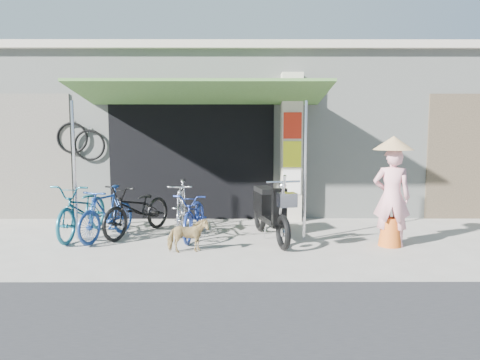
{
  "coord_description": "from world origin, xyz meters",
  "views": [
    {
      "loc": [
        -0.22,
        -7.12,
        1.92
      ],
      "look_at": [
        -0.2,
        1.0,
        1.0
      ],
      "focal_mm": 35.0,
      "sensor_mm": 36.0,
      "label": 1
    }
  ],
  "objects_px": {
    "bike_blue": "(107,213)",
    "bike_silver": "(182,206)",
    "nun": "(392,192)",
    "moped": "(270,211)",
    "street_dog": "(188,236)",
    "bike_navy": "(195,215)",
    "bike_black": "(138,209)",
    "bike_teal": "(83,210)"
  },
  "relations": [
    {
      "from": "bike_blue",
      "to": "bike_silver",
      "type": "relative_size",
      "value": 0.97
    },
    {
      "from": "nun",
      "to": "bike_silver",
      "type": "bearing_deg",
      "value": -2.44
    },
    {
      "from": "moped",
      "to": "street_dog",
      "type": "bearing_deg",
      "value": -160.34
    },
    {
      "from": "bike_navy",
      "to": "moped",
      "type": "height_order",
      "value": "moped"
    },
    {
      "from": "bike_black",
      "to": "moped",
      "type": "relative_size",
      "value": 0.92
    },
    {
      "from": "bike_silver",
      "to": "moped",
      "type": "bearing_deg",
      "value": -23.1
    },
    {
      "from": "bike_teal",
      "to": "moped",
      "type": "height_order",
      "value": "moped"
    },
    {
      "from": "bike_teal",
      "to": "bike_blue",
      "type": "distance_m",
      "value": 0.52
    },
    {
      "from": "bike_teal",
      "to": "bike_blue",
      "type": "bearing_deg",
      "value": -17.28
    },
    {
      "from": "bike_black",
      "to": "moped",
      "type": "xyz_separation_m",
      "value": [
        2.33,
        -0.35,
        0.03
      ]
    },
    {
      "from": "bike_teal",
      "to": "nun",
      "type": "xyz_separation_m",
      "value": [
        5.19,
        -0.67,
        0.4
      ]
    },
    {
      "from": "bike_blue",
      "to": "nun",
      "type": "xyz_separation_m",
      "value": [
        4.72,
        -0.46,
        0.42
      ]
    },
    {
      "from": "bike_navy",
      "to": "bike_silver",
      "type": "bearing_deg",
      "value": 125.71
    },
    {
      "from": "bike_silver",
      "to": "bike_black",
      "type": "bearing_deg",
      "value": -160.14
    },
    {
      "from": "bike_silver",
      "to": "bike_blue",
      "type": "bearing_deg",
      "value": -153.57
    },
    {
      "from": "bike_navy",
      "to": "moped",
      "type": "bearing_deg",
      "value": 1.56
    },
    {
      "from": "moped",
      "to": "bike_navy",
      "type": "bearing_deg",
      "value": 162.05
    },
    {
      "from": "bike_blue",
      "to": "street_dog",
      "type": "relative_size",
      "value": 2.45
    },
    {
      "from": "bike_silver",
      "to": "bike_navy",
      "type": "relative_size",
      "value": 1.02
    },
    {
      "from": "bike_blue",
      "to": "bike_black",
      "type": "bearing_deg",
      "value": 57.38
    },
    {
      "from": "bike_black",
      "to": "bike_silver",
      "type": "xyz_separation_m",
      "value": [
        0.75,
        0.29,
        0.01
      ]
    },
    {
      "from": "bike_teal",
      "to": "bike_navy",
      "type": "xyz_separation_m",
      "value": [
        1.97,
        -0.1,
        -0.08
      ]
    },
    {
      "from": "bike_blue",
      "to": "bike_black",
      "type": "distance_m",
      "value": 0.58
    },
    {
      "from": "bike_black",
      "to": "nun",
      "type": "bearing_deg",
      "value": 16.31
    },
    {
      "from": "street_dog",
      "to": "moped",
      "type": "height_order",
      "value": "moped"
    },
    {
      "from": "bike_navy",
      "to": "moped",
      "type": "distance_m",
      "value": 1.3
    },
    {
      "from": "bike_silver",
      "to": "nun",
      "type": "bearing_deg",
      "value": -18.5
    },
    {
      "from": "bike_blue",
      "to": "nun",
      "type": "height_order",
      "value": "nun"
    },
    {
      "from": "bike_blue",
      "to": "bike_navy",
      "type": "xyz_separation_m",
      "value": [
        1.5,
        0.11,
        -0.05
      ]
    },
    {
      "from": "bike_blue",
      "to": "bike_navy",
      "type": "height_order",
      "value": "bike_blue"
    },
    {
      "from": "bike_black",
      "to": "bike_navy",
      "type": "bearing_deg",
      "value": 14.35
    },
    {
      "from": "bike_teal",
      "to": "street_dog",
      "type": "height_order",
      "value": "bike_teal"
    },
    {
      "from": "bike_teal",
      "to": "moped",
      "type": "distance_m",
      "value": 3.27
    },
    {
      "from": "bike_teal",
      "to": "moped",
      "type": "bearing_deg",
      "value": 2.95
    },
    {
      "from": "street_dog",
      "to": "moped",
      "type": "distance_m",
      "value": 1.58
    },
    {
      "from": "bike_blue",
      "to": "street_dog",
      "type": "distance_m",
      "value": 1.71
    },
    {
      "from": "street_dog",
      "to": "bike_black",
      "type": "bearing_deg",
      "value": 27.18
    },
    {
      "from": "moped",
      "to": "nun",
      "type": "distance_m",
      "value": 2.02
    },
    {
      "from": "street_dog",
      "to": "bike_blue",
      "type": "bearing_deg",
      "value": 46.95
    },
    {
      "from": "bike_navy",
      "to": "bike_blue",
      "type": "bearing_deg",
      "value": -169.03
    },
    {
      "from": "bike_teal",
      "to": "bike_silver",
      "type": "xyz_separation_m",
      "value": [
        1.68,
        0.42,
        -0.01
      ]
    },
    {
      "from": "bike_silver",
      "to": "nun",
      "type": "height_order",
      "value": "nun"
    }
  ]
}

